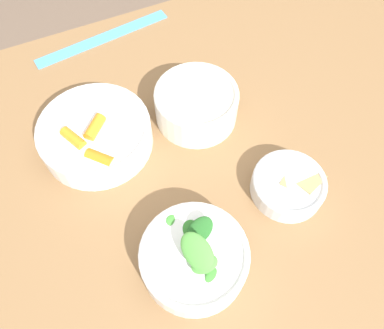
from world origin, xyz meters
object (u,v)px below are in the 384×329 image
Objects in this scene: bowl_beans_hotdog at (196,105)px; bowl_cookies at (289,185)px; bowl_carrots at (95,134)px; bowl_greens at (194,257)px; ruler at (103,38)px.

bowl_cookies is (0.07, -0.21, -0.01)m from bowl_beans_hotdog.
bowl_greens is at bearing -76.69° from bowl_carrots.
bowl_beans_hotdog is at bearing -5.33° from bowl_carrots.
bowl_carrots is 0.28m from bowl_greens.
bowl_carrots is at bearing 174.67° from bowl_beans_hotdog.
bowl_carrots is 1.30× the size of bowl_beans_hotdog.
bowl_greens is 0.52× the size of ruler.
bowl_beans_hotdog is 0.29m from ruler.
ruler is at bearing 86.74° from bowl_greens.
bowl_beans_hotdog is (0.19, -0.02, 0.00)m from bowl_carrots.
bowl_cookies is at bearing -41.02° from bowl_carrots.
bowl_beans_hotdog is at bearing 108.78° from bowl_cookies.
bowl_beans_hotdog is at bearing -71.50° from ruler.
bowl_cookies is at bearing -71.38° from ruler.
bowl_greens is at bearing -166.59° from bowl_cookies.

